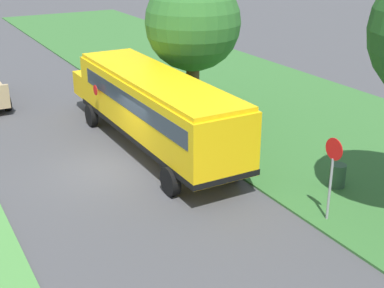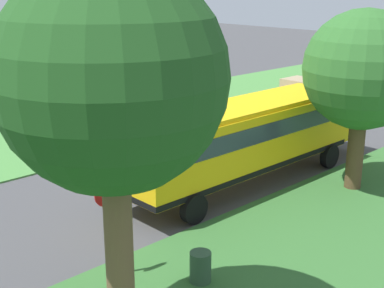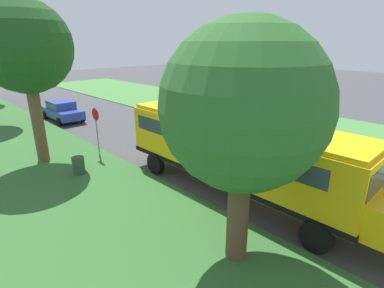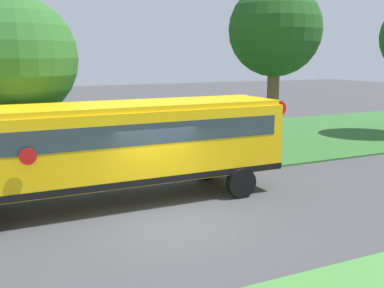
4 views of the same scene
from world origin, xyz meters
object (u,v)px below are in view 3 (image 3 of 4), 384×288
(school_bus, at_px, (240,150))
(stop_sign, at_px, (97,126))
(oak_tree_beside_bus, at_px, (239,109))
(car_blue_nearest, at_px, (62,110))
(oak_tree_roadside_mid, at_px, (24,45))
(trash_bin, at_px, (79,166))

(school_bus, relative_size, stop_sign, 4.53)
(oak_tree_beside_bus, bearing_deg, stop_sign, 83.59)
(school_bus, bearing_deg, oak_tree_beside_bus, -144.42)
(school_bus, distance_m, oak_tree_beside_bus, 4.78)
(car_blue_nearest, distance_m, oak_tree_roadside_mid, 10.53)
(school_bus, distance_m, car_blue_nearest, 17.44)
(school_bus, height_order, car_blue_nearest, school_bus)
(car_blue_nearest, height_order, trash_bin, car_blue_nearest)
(trash_bin, bearing_deg, school_bus, -57.83)
(stop_sign, distance_m, trash_bin, 2.72)
(car_blue_nearest, bearing_deg, stop_sign, -100.72)
(oak_tree_roadside_mid, bearing_deg, school_bus, -63.12)
(school_bus, bearing_deg, trash_bin, 122.17)
(stop_sign, bearing_deg, car_blue_nearest, 79.28)
(car_blue_nearest, relative_size, stop_sign, 1.61)
(oak_tree_beside_bus, bearing_deg, school_bus, 35.58)
(school_bus, xyz_separation_m, stop_sign, (-2.15, 7.89, -0.19))
(school_bus, height_order, oak_tree_roadside_mid, oak_tree_roadside_mid)
(car_blue_nearest, xyz_separation_m, oak_tree_beside_bus, (-2.95, -19.76, 3.57))
(car_blue_nearest, xyz_separation_m, stop_sign, (-1.80, -9.51, 0.86))
(oak_tree_roadside_mid, bearing_deg, trash_bin, -76.86)
(oak_tree_roadside_mid, height_order, trash_bin, oak_tree_roadside_mid)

